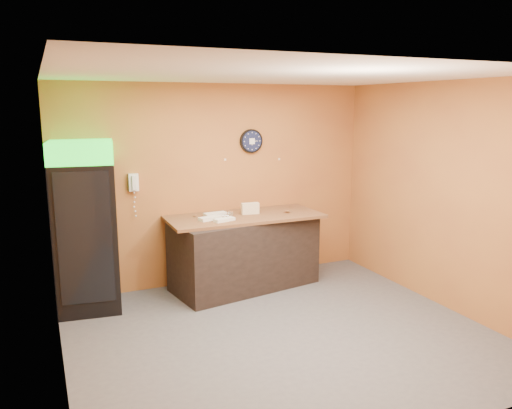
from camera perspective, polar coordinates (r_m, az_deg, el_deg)
floor at (r=5.73m, az=2.90°, el=-14.61°), size 4.50×4.50×0.00m
back_wall at (r=7.09m, az=-4.28°, el=2.30°), size 4.50×0.02×2.80m
left_wall at (r=4.73m, az=-22.11°, el=-3.05°), size 0.02×4.00×2.80m
right_wall at (r=6.59m, az=20.78°, el=0.91°), size 0.02×4.00×2.80m
ceiling at (r=5.17m, az=3.21°, el=14.56°), size 4.50×4.00×0.02m
beverage_cooler at (r=6.39m, az=-18.77°, el=-2.73°), size 0.82×0.83×2.09m
prep_counter at (r=6.96m, az=-1.32°, el=-5.50°), size 2.08×1.18×0.98m
wall_clock at (r=7.17m, az=-0.54°, el=7.26°), size 0.34×0.06×0.34m
wall_phone at (r=6.72m, az=-13.82°, el=2.46°), size 0.13×0.11×0.23m
butcher_paper at (r=6.83m, az=-1.34°, el=-1.39°), size 2.12×0.92×0.04m
sub_roll_stack at (r=6.89m, az=-0.68°, el=-0.45°), size 0.25×0.11×0.16m
wrapped_sandwich_left at (r=6.57m, az=-5.25°, el=-1.57°), size 0.33×0.21×0.04m
wrapped_sandwich_mid at (r=6.49m, az=-3.65°, el=-1.74°), size 0.30×0.18×0.04m
wrapped_sandwich_right at (r=6.81m, az=-4.68°, el=-1.11°), size 0.32×0.15×0.04m
kitchen_tool at (r=6.76m, az=-2.92°, el=-1.08°), size 0.07×0.07×0.07m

